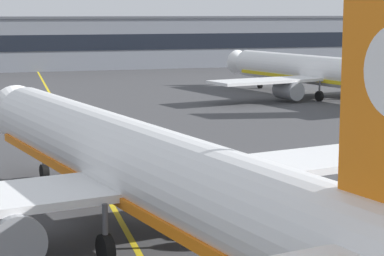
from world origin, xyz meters
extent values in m
cube|color=yellow|center=(0.00, 30.00, 0.00)|extent=(11.05, 179.70, 0.01)
cylinder|color=white|center=(-0.63, 11.72, 3.50)|extent=(10.63, 36.06, 3.80)
cone|color=white|center=(-4.34, 30.66, 3.50)|extent=(4.04, 3.24, 3.61)
cube|color=orange|center=(-0.63, 11.72, 2.46)|extent=(10.01, 33.22, 0.44)
cube|color=black|center=(-3.97, 28.80, 4.17)|extent=(3.01, 1.63, 0.60)
cube|color=white|center=(-0.75, 12.31, 2.65)|extent=(32.33, 10.85, 0.36)
cylinder|color=gray|center=(-6.64, 10.14, 1.43)|extent=(2.95, 3.97, 2.30)
cylinder|color=gray|center=(5.53, 12.51, 1.43)|extent=(2.95, 3.97, 2.30)
cylinder|color=black|center=(5.17, 14.33, 1.43)|extent=(1.95, 0.55, 1.95)
cylinder|color=#4C4C51|center=(-3.42, 25.95, 1.48)|extent=(0.24, 0.24, 1.60)
cylinder|color=black|center=(-3.42, 25.95, 0.45)|extent=(0.57, 0.96, 0.90)
cylinder|color=#4C4C51|center=(-2.80, 9.26, 1.77)|extent=(0.24, 0.24, 1.60)
cylinder|color=black|center=(-2.80, 9.26, 0.65)|extent=(0.64, 1.35, 1.30)
cylinder|color=#4C4C51|center=(2.30, 10.25, 1.77)|extent=(0.24, 0.24, 1.60)
cylinder|color=black|center=(2.30, 10.25, 0.65)|extent=(0.64, 1.35, 1.30)
cylinder|color=white|center=(33.41, 58.79, 3.27)|extent=(10.49, 33.60, 3.55)
cone|color=white|center=(29.65, 76.40, 3.27)|extent=(3.80, 3.08, 3.37)
cube|color=gold|center=(33.41, 58.79, 2.29)|extent=(9.86, 30.95, 0.41)
cube|color=black|center=(30.02, 74.67, 3.89)|extent=(2.82, 1.56, 0.56)
cube|color=white|center=(33.30, 59.33, 2.47)|extent=(30.14, 10.62, 0.34)
cylinder|color=gray|center=(27.83, 57.21, 1.33)|extent=(2.80, 3.73, 2.15)
cylinder|color=black|center=(27.47, 58.90, 1.33)|extent=(1.82, 0.55, 1.82)
cylinder|color=gray|center=(39.15, 59.63, 1.33)|extent=(2.80, 3.73, 2.15)
cylinder|color=black|center=(38.79, 61.32, 1.33)|extent=(1.82, 0.55, 1.82)
cylinder|color=#4C4C51|center=(30.58, 72.02, 1.38)|extent=(0.22, 0.22, 1.49)
cylinder|color=black|center=(30.58, 72.02, 0.42)|extent=(0.54, 0.90, 0.84)
cylinder|color=#4C4C51|center=(31.43, 56.45, 1.66)|extent=(0.22, 0.22, 1.49)
cylinder|color=black|center=(31.43, 56.45, 0.61)|extent=(0.62, 1.26, 1.21)
cylinder|color=#4C4C51|center=(36.18, 57.47, 1.66)|extent=(0.22, 0.22, 1.49)
cylinder|color=black|center=(36.18, 57.47, 0.61)|extent=(0.62, 1.26, 1.21)
cone|color=orange|center=(0.04, 26.53, 0.28)|extent=(0.36, 0.36, 0.55)
cylinder|color=white|center=(0.04, 26.53, 0.30)|extent=(0.23, 0.23, 0.07)
cube|color=orange|center=(0.04, 26.53, 0.01)|extent=(0.44, 0.44, 0.03)
cube|color=gray|center=(-0.84, 115.10, 4.54)|extent=(139.36, 12.00, 9.07)
cube|color=black|center=(-0.84, 109.05, 4.94)|extent=(133.79, 0.12, 2.80)
cube|color=#595C63|center=(-0.84, 115.10, 9.27)|extent=(139.76, 12.40, 0.40)
camera|label=1|loc=(-8.13, -19.09, 10.24)|focal=68.31mm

